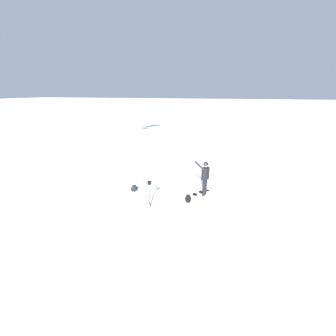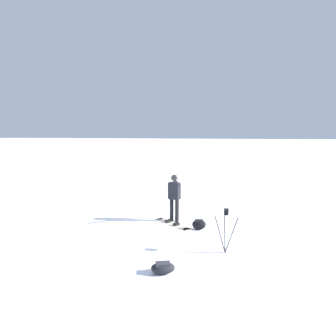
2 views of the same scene
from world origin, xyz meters
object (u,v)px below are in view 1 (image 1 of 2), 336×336
object	(u,v)px
camera_tripod	(150,188)
gear_bag_small	(134,188)
gear_bag_large	(188,199)
snowboard	(198,194)
snowboarder	(205,175)

from	to	relation	value
camera_tripod	gear_bag_small	world-z (taller)	camera_tripod
gear_bag_large	gear_bag_small	world-z (taller)	gear_bag_large
camera_tripod	snowboard	bearing A→B (deg)	134.74
snowboarder	gear_bag_small	xyz separation A→B (m)	(0.47, -3.60, -0.94)
gear_bag_large	camera_tripod	bearing A→B (deg)	-60.68
snowboarder	gear_bag_large	size ratio (longest dim) A/B	3.50
gear_bag_large	gear_bag_small	xyz separation A→B (m)	(-0.52, -2.97, -0.05)
snowboarder	camera_tripod	xyz separation A→B (m)	(1.87, -2.20, -0.19)
snowboard	camera_tripod	size ratio (longest dim) A/B	1.25
gear_bag_large	camera_tripod	xyz separation A→B (m)	(0.88, -1.57, 0.70)
gear_bag_large	camera_tripod	distance (m)	1.93
snowboarder	snowboard	world-z (taller)	snowboarder
snowboard	camera_tripod	world-z (taller)	camera_tripod
gear_bag_small	gear_bag_large	bearing A→B (deg)	80.10
snowboarder	camera_tripod	distance (m)	2.89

